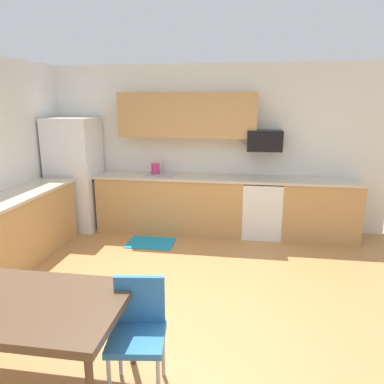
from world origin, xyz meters
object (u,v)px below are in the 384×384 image
at_px(refrigerator, 75,174).
at_px(dining_table, 26,309).
at_px(chair_near_table, 138,326).
at_px(microwave, 265,140).
at_px(oven_range, 262,208).
at_px(kettle, 155,169).

height_order(refrigerator, dining_table, refrigerator).
xyz_separation_m(refrigerator, dining_table, (1.34, -3.53, -0.25)).
xyz_separation_m(refrigerator, chair_near_table, (2.11, -3.36, -0.42)).
distance_m(microwave, dining_table, 4.20).
xyz_separation_m(oven_range, kettle, (-1.75, 0.05, 0.56)).
xyz_separation_m(dining_table, chair_near_table, (0.77, 0.17, -0.18)).
xyz_separation_m(chair_near_table, kettle, (-0.75, 3.49, 0.52)).
relative_size(refrigerator, chair_near_table, 2.19).
xyz_separation_m(refrigerator, microwave, (3.11, 0.18, 0.59)).
bearing_deg(oven_range, dining_table, -116.07).
relative_size(microwave, chair_near_table, 0.64).
xyz_separation_m(dining_table, kettle, (0.01, 3.66, 0.34)).
relative_size(oven_range, dining_table, 0.65).
xyz_separation_m(oven_range, dining_table, (-1.77, -3.61, 0.23)).
distance_m(refrigerator, dining_table, 3.79).
bearing_deg(refrigerator, kettle, 5.47).
height_order(dining_table, chair_near_table, chair_near_table).
xyz_separation_m(oven_range, microwave, (-0.00, 0.10, 1.07)).
distance_m(dining_table, kettle, 3.68).
relative_size(dining_table, chair_near_table, 1.65).
height_order(microwave, kettle, microwave).
bearing_deg(dining_table, kettle, 89.78).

